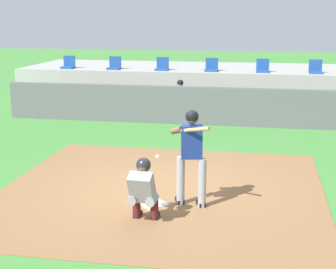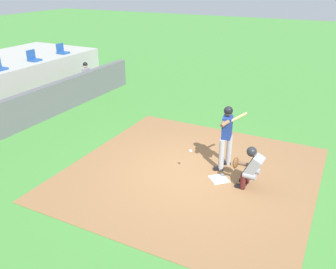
% 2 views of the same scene
% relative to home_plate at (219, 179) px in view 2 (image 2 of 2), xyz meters
% --- Properties ---
extents(ground_plane, '(80.00, 80.00, 0.00)m').
position_rel_home_plate_xyz_m(ground_plane, '(0.00, 0.80, -0.02)').
color(ground_plane, '#428438').
extents(dirt_infield, '(6.40, 6.40, 0.01)m').
position_rel_home_plate_xyz_m(dirt_infield, '(0.00, 0.80, -0.02)').
color(dirt_infield, olive).
rests_on(dirt_infield, ground).
extents(home_plate, '(0.62, 0.62, 0.02)m').
position_rel_home_plate_xyz_m(home_plate, '(0.00, 0.00, 0.00)').
color(home_plate, white).
rests_on(home_plate, dirt_infield).
extents(batter_at_plate, '(0.78, 0.66, 1.80)m').
position_rel_home_plate_xyz_m(batter_at_plate, '(0.69, 0.09, 1.01)').
color(batter_at_plate, '#99999E').
rests_on(batter_at_plate, ground).
extents(catcher_crouched, '(0.49, 1.94, 1.13)m').
position_rel_home_plate_xyz_m(catcher_crouched, '(0.00, -0.77, 0.58)').
color(catcher_crouched, gray).
rests_on(catcher_crouched, ground).
extents(dugout_wall, '(13.00, 0.30, 1.20)m').
position_rel_home_plate_xyz_m(dugout_wall, '(0.00, 7.30, 0.58)').
color(dugout_wall, '#59595E').
rests_on(dugout_wall, ground).
extents(dugout_player_1, '(0.49, 0.70, 1.30)m').
position_rel_home_plate_xyz_m(dugout_player_1, '(4.93, 8.14, 0.65)').
color(dugout_player_1, '#939399').
rests_on(dugout_player_1, ground).
extents(stadium_seat_5, '(0.46, 0.46, 0.48)m').
position_rel_home_plate_xyz_m(stadium_seat_5, '(3.71, 10.18, 1.51)').
color(stadium_seat_5, '#1E478C').
rests_on(stadium_seat_5, stands_platform).
extents(stadium_seat_6, '(0.46, 0.46, 0.48)m').
position_rel_home_plate_xyz_m(stadium_seat_6, '(5.57, 10.18, 1.51)').
color(stadium_seat_6, '#1E478C').
rests_on(stadium_seat_6, stands_platform).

